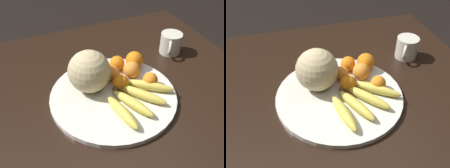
{
  "view_description": "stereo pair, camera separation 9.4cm",
  "coord_description": "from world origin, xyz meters",
  "views": [
    {
      "loc": [
        0.29,
        0.71,
        1.4
      ],
      "look_at": [
        0.0,
        0.05,
        0.8
      ],
      "focal_mm": 42.0,
      "sensor_mm": 36.0,
      "label": 1
    },
    {
      "loc": [
        0.2,
        0.74,
        1.4
      ],
      "look_at": [
        0.0,
        0.05,
        0.8
      ],
      "focal_mm": 42.0,
      "sensor_mm": 36.0,
      "label": 2
    }
  ],
  "objects": [
    {
      "name": "kitchen_table",
      "position": [
        0.0,
        0.0,
        0.64
      ],
      "size": [
        1.21,
        1.07,
        0.73
      ],
      "color": "black",
      "rests_on": "ground_plane"
    },
    {
      "name": "fruit_bowl",
      "position": [
        0.0,
        0.05,
        0.74
      ],
      "size": [
        0.47,
        0.47,
        0.02
      ],
      "color": "silver",
      "rests_on": "kitchen_table"
    },
    {
      "name": "melon",
      "position": [
        0.07,
        -0.02,
        0.83
      ],
      "size": [
        0.16,
        0.16,
        0.16
      ],
      "color": "#C6B284",
      "rests_on": "fruit_bowl"
    },
    {
      "name": "banana_bunch",
      "position": [
        -0.06,
        0.12,
        0.77
      ],
      "size": [
        0.27,
        0.25,
        0.04
      ],
      "rotation": [
        0.0,
        0.0,
        8.38
      ],
      "color": "#473819",
      "rests_on": "fruit_bowl"
    },
    {
      "name": "orange_front_left",
      "position": [
        -0.11,
        -0.02,
        0.79
      ],
      "size": [
        0.07,
        0.07,
        0.07
      ],
      "color": "orange",
      "rests_on": "fruit_bowl"
    },
    {
      "name": "orange_front_right",
      "position": [
        -0.08,
        -0.09,
        0.78
      ],
      "size": [
        0.06,
        0.06,
        0.06
      ],
      "color": "orange",
      "rests_on": "fruit_bowl"
    },
    {
      "name": "orange_mid_center",
      "position": [
        -0.03,
        -0.03,
        0.78
      ],
      "size": [
        0.06,
        0.06,
        0.06
      ],
      "color": "orange",
      "rests_on": "fruit_bowl"
    },
    {
      "name": "orange_back_left",
      "position": [
        -0.15,
        0.06,
        0.78
      ],
      "size": [
        0.06,
        0.06,
        0.06
      ],
      "color": "orange",
      "rests_on": "fruit_bowl"
    },
    {
      "name": "orange_back_right",
      "position": [
        -0.15,
        -0.07,
        0.79
      ],
      "size": [
        0.07,
        0.07,
        0.07
      ],
      "color": "orange",
      "rests_on": "fruit_bowl"
    },
    {
      "name": "orange_top_small",
      "position": [
        -0.04,
        0.03,
        0.78
      ],
      "size": [
        0.06,
        0.06,
        0.06
      ],
      "color": "orange",
      "rests_on": "fruit_bowl"
    },
    {
      "name": "produce_tag",
      "position": [
        -0.07,
        0.03,
        0.75
      ],
      "size": [
        0.08,
        0.03,
        0.0
      ],
      "rotation": [
        0.0,
        0.0,
        -0.06
      ],
      "color": "white",
      "rests_on": "fruit_bowl"
    },
    {
      "name": "ceramic_mug",
      "position": [
        -0.37,
        -0.13,
        0.78
      ],
      "size": [
        0.1,
        0.12,
        0.1
      ],
      "rotation": [
        0.0,
        0.0,
        0.92
      ],
      "color": "beige",
      "rests_on": "kitchen_table"
    }
  ]
}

